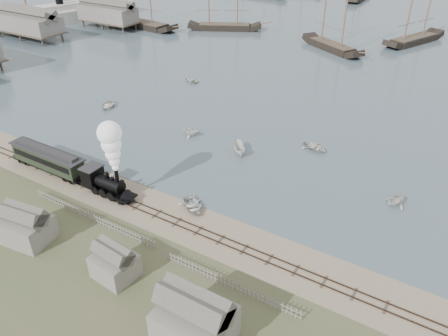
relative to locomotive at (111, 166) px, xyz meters
The scene contains 19 objects.
ground 9.19m from the locomotive, 14.59° to the left, with size 600.00×600.00×0.00m, color tan.
rail_track 8.95m from the locomotive, ahead, with size 120.00×1.80×0.16m.
picket_fence_west 6.92m from the locomotive, 76.68° to the right, with size 19.00×0.10×1.20m, color gray, non-canonical shape.
picket_fence_east 21.43m from the locomotive, 15.24° to the right, with size 15.00×0.10×1.20m, color gray, non-canonical shape.
shed_left 12.16m from the locomotive, 101.89° to the right, with size 5.00×4.00×4.10m, color gray, non-canonical shape.
shed_mid 14.67m from the locomotive, 45.92° to the right, with size 4.00×3.50×3.60m, color gray, non-canonical shape.
western_wharf 80.20m from the locomotive, 148.42° to the left, with size 36.00×56.00×8.00m, color gray, non-canonical shape.
locomotive is the anchor object (origin of this frame).
passenger_coach 12.50m from the locomotive, behind, with size 12.83×2.47×3.11m.
beached_dinghy 11.09m from the locomotive, 17.61° to the left, with size 4.21×3.01×0.87m, color silver.
steamship 102.31m from the locomotive, 142.64° to the left, with size 49.20×8.20×10.76m, color silver, non-canonical shape.
rowboat_0 29.61m from the locomotive, 136.23° to the left, with size 4.15×2.96×0.86m, color silver.
rowboat_1 19.54m from the locomotive, 95.36° to the left, with size 2.97×2.56×1.56m, color silver.
rowboat_2 19.95m from the locomotive, 67.06° to the left, with size 3.96×1.49×1.53m, color silver.
rowboat_3 30.45m from the locomotive, 55.92° to the left, with size 4.04×2.89×0.84m, color silver.
rowboat_4 35.15m from the locomotive, 28.82° to the left, with size 3.06×2.64×1.61m, color silver.
rowboat_6 42.52m from the locomotive, 112.22° to the left, with size 3.46×2.47×0.72m, color silver.
schooner_2 76.99m from the locomotive, 89.31° to the left, with size 19.82×4.57×20.00m, color black, non-canonical shape.
schooner_3 96.08m from the locomotive, 79.58° to the left, with size 21.81×5.03×20.00m, color black, non-canonical shape.
Camera 1 is at (27.77, -33.41, 31.86)m, focal length 35.00 mm.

